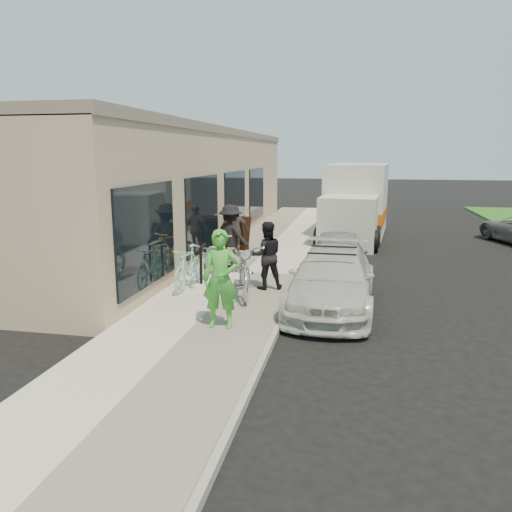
{
  "coord_description": "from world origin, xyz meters",
  "views": [
    {
      "loc": [
        0.94,
        -9.97,
        3.32
      ],
      "look_at": [
        -1.26,
        0.9,
        1.05
      ],
      "focal_mm": 35.0,
      "sensor_mm": 36.0,
      "label": 1
    }
  ],
  "objects_px": {
    "bike_rack": "(203,259)",
    "bystander_a": "(231,237)",
    "sedan_silver": "(338,255)",
    "man_standing": "(266,255)",
    "cruiser_bike_b": "(212,260)",
    "sandwich_board": "(238,233)",
    "bystander_b": "(234,231)",
    "cruiser_bike_c": "(220,251)",
    "tandem_bike": "(244,268)",
    "woman_rider": "(221,279)",
    "sedan_white": "(332,280)",
    "moving_truck": "(355,206)",
    "cruiser_bike_a": "(188,267)"
  },
  "relations": [
    {
      "from": "moving_truck",
      "to": "woman_rider",
      "type": "xyz_separation_m",
      "value": [
        -2.34,
        -11.67,
        -0.23
      ]
    },
    {
      "from": "cruiser_bike_a",
      "to": "bystander_b",
      "type": "distance_m",
      "value": 4.04
    },
    {
      "from": "sedan_silver",
      "to": "cruiser_bike_a",
      "type": "height_order",
      "value": "sedan_silver"
    },
    {
      "from": "woman_rider",
      "to": "cruiser_bike_c",
      "type": "bearing_deg",
      "value": 99.69
    },
    {
      "from": "woman_rider",
      "to": "cruiser_bike_b",
      "type": "xyz_separation_m",
      "value": [
        -1.27,
        3.73,
        -0.47
      ]
    },
    {
      "from": "woman_rider",
      "to": "sedan_silver",
      "type": "bearing_deg",
      "value": 61.94
    },
    {
      "from": "sedan_white",
      "to": "bystander_a",
      "type": "xyz_separation_m",
      "value": [
        -2.98,
        2.76,
        0.41
      ]
    },
    {
      "from": "moving_truck",
      "to": "bystander_a",
      "type": "height_order",
      "value": "moving_truck"
    },
    {
      "from": "bike_rack",
      "to": "tandem_bike",
      "type": "xyz_separation_m",
      "value": [
        1.28,
        -0.96,
        0.04
      ]
    },
    {
      "from": "cruiser_bike_c",
      "to": "bystander_a",
      "type": "bearing_deg",
      "value": 22.77
    },
    {
      "from": "sedan_silver",
      "to": "moving_truck",
      "type": "bearing_deg",
      "value": 84.02
    },
    {
      "from": "tandem_bike",
      "to": "bystander_a",
      "type": "relative_size",
      "value": 1.29
    },
    {
      "from": "sedan_silver",
      "to": "man_standing",
      "type": "relative_size",
      "value": 2.29
    },
    {
      "from": "moving_truck",
      "to": "cruiser_bike_b",
      "type": "distance_m",
      "value": 8.75
    },
    {
      "from": "sedan_white",
      "to": "tandem_bike",
      "type": "relative_size",
      "value": 1.91
    },
    {
      "from": "bike_rack",
      "to": "tandem_bike",
      "type": "bearing_deg",
      "value": -36.97
    },
    {
      "from": "cruiser_bike_b",
      "to": "man_standing",
      "type": "bearing_deg",
      "value": -21.27
    },
    {
      "from": "cruiser_bike_a",
      "to": "bystander_a",
      "type": "relative_size",
      "value": 0.95
    },
    {
      "from": "sandwich_board",
      "to": "bystander_b",
      "type": "distance_m",
      "value": 1.05
    },
    {
      "from": "cruiser_bike_b",
      "to": "bystander_a",
      "type": "height_order",
      "value": "bystander_a"
    },
    {
      "from": "sandwich_board",
      "to": "sedan_silver",
      "type": "distance_m",
      "value": 4.38
    },
    {
      "from": "woman_rider",
      "to": "bike_rack",
      "type": "bearing_deg",
      "value": 106.71
    },
    {
      "from": "cruiser_bike_a",
      "to": "bystander_a",
      "type": "xyz_separation_m",
      "value": [
        0.45,
        2.33,
        0.38
      ]
    },
    {
      "from": "cruiser_bike_a",
      "to": "cruiser_bike_b",
      "type": "relative_size",
      "value": 0.98
    },
    {
      "from": "sedan_white",
      "to": "bystander_b",
      "type": "relative_size",
      "value": 2.76
    },
    {
      "from": "cruiser_bike_c",
      "to": "bystander_a",
      "type": "relative_size",
      "value": 1.0
    },
    {
      "from": "bike_rack",
      "to": "sedan_white",
      "type": "xyz_separation_m",
      "value": [
        3.3,
        -1.16,
        -0.08
      ]
    },
    {
      "from": "sedan_white",
      "to": "sedan_silver",
      "type": "distance_m",
      "value": 2.77
    },
    {
      "from": "bike_rack",
      "to": "bystander_a",
      "type": "bearing_deg",
      "value": 78.99
    },
    {
      "from": "bike_rack",
      "to": "bystander_b",
      "type": "relative_size",
      "value": 0.58
    },
    {
      "from": "sandwich_board",
      "to": "sedan_silver",
      "type": "height_order",
      "value": "sedan_silver"
    },
    {
      "from": "woman_rider",
      "to": "bystander_b",
      "type": "xyz_separation_m",
      "value": [
        -1.36,
        6.54,
        -0.12
      ]
    },
    {
      "from": "sedan_white",
      "to": "woman_rider",
      "type": "bearing_deg",
      "value": -131.5
    },
    {
      "from": "moving_truck",
      "to": "bystander_b",
      "type": "height_order",
      "value": "moving_truck"
    },
    {
      "from": "sedan_silver",
      "to": "cruiser_bike_c",
      "type": "bearing_deg",
      "value": -177.57
    },
    {
      "from": "bike_rack",
      "to": "cruiser_bike_c",
      "type": "bearing_deg",
      "value": 86.76
    },
    {
      "from": "sedan_silver",
      "to": "bystander_a",
      "type": "distance_m",
      "value": 3.03
    },
    {
      "from": "sandwich_board",
      "to": "moving_truck",
      "type": "relative_size",
      "value": 0.18
    },
    {
      "from": "man_standing",
      "to": "cruiser_bike_a",
      "type": "bearing_deg",
      "value": -9.74
    },
    {
      "from": "bike_rack",
      "to": "moving_truck",
      "type": "bearing_deg",
      "value": 66.26
    },
    {
      "from": "sandwich_board",
      "to": "sedan_silver",
      "type": "xyz_separation_m",
      "value": [
        3.45,
        -2.71,
        -0.07
      ]
    },
    {
      "from": "cruiser_bike_b",
      "to": "cruiser_bike_c",
      "type": "relative_size",
      "value": 0.96
    },
    {
      "from": "cruiser_bike_a",
      "to": "cruiser_bike_b",
      "type": "xyz_separation_m",
      "value": [
        0.23,
        1.22,
        -0.06
      ]
    },
    {
      "from": "moving_truck",
      "to": "cruiser_bike_b",
      "type": "xyz_separation_m",
      "value": [
        -3.61,
        -7.94,
        -0.69
      ]
    },
    {
      "from": "tandem_bike",
      "to": "man_standing",
      "type": "distance_m",
      "value": 0.73
    },
    {
      "from": "sandwich_board",
      "to": "moving_truck",
      "type": "xyz_separation_m",
      "value": [
        3.83,
        4.11,
        0.59
      ]
    },
    {
      "from": "cruiser_bike_c",
      "to": "bike_rack",
      "type": "bearing_deg",
      "value": -121.1
    },
    {
      "from": "tandem_bike",
      "to": "bystander_a",
      "type": "distance_m",
      "value": 2.76
    },
    {
      "from": "sedan_white",
      "to": "cruiser_bike_b",
      "type": "bearing_deg",
      "value": 154.16
    },
    {
      "from": "bike_rack",
      "to": "cruiser_bike_b",
      "type": "height_order",
      "value": "bike_rack"
    }
  ]
}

